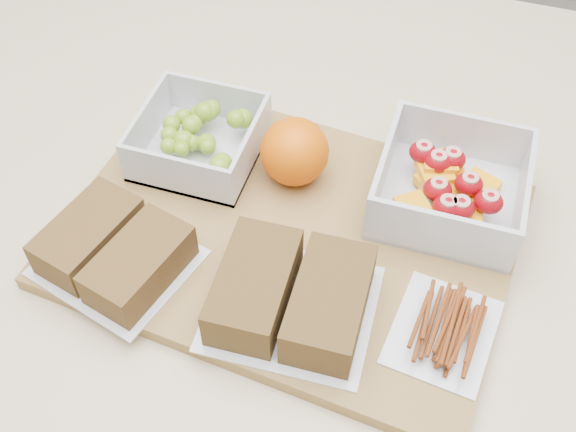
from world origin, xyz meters
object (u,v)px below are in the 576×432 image
at_px(sandwich_bag_left, 114,251).
at_px(pretzel_bag, 445,326).
at_px(orange, 294,152).
at_px(sandwich_bag_center, 291,295).
at_px(fruit_container, 450,188).
at_px(cutting_board, 289,235).
at_px(grape_container, 200,138).

distance_m(sandwich_bag_left, pretzel_bag, 0.30).
height_order(orange, sandwich_bag_center, orange).
relative_size(fruit_container, pretzel_bag, 1.25).
bearing_deg(cutting_board, sandwich_bag_left, -143.38).
bearing_deg(grape_container, fruit_container, 1.96).
relative_size(sandwich_bag_left, sandwich_bag_center, 1.04).
distance_m(fruit_container, pretzel_bag, 0.15).
xyz_separation_m(cutting_board, sandwich_bag_center, (0.03, -0.08, 0.03)).
bearing_deg(cutting_board, grape_container, 154.19).
bearing_deg(cutting_board, orange, 108.21).
distance_m(grape_container, sandwich_bag_center, 0.21).
bearing_deg(sandwich_bag_center, cutting_board, 109.07).
xyz_separation_m(cutting_board, fruit_container, (0.14, 0.08, 0.03)).
relative_size(fruit_container, sandwich_bag_center, 0.92).
xyz_separation_m(cutting_board, pretzel_bag, (0.16, -0.07, 0.02)).
xyz_separation_m(fruit_container, orange, (-0.16, -0.01, 0.01)).
xyz_separation_m(cutting_board, grape_container, (-0.12, 0.07, 0.03)).
bearing_deg(orange, fruit_container, 3.49).
distance_m(fruit_container, orange, 0.16).
bearing_deg(orange, grape_container, 179.64).
distance_m(grape_container, pretzel_bag, 0.31).
xyz_separation_m(grape_container, fruit_container, (0.26, 0.01, 0.00)).
relative_size(grape_container, sandwich_bag_center, 0.79).
distance_m(grape_container, orange, 0.10).
height_order(orange, pretzel_bag, orange).
height_order(sandwich_bag_left, pretzel_bag, sandwich_bag_left).
relative_size(cutting_board, orange, 6.05).
relative_size(cutting_board, sandwich_bag_left, 2.67).
height_order(cutting_board, sandwich_bag_center, sandwich_bag_center).
distance_m(sandwich_bag_center, pretzel_bag, 0.13).
bearing_deg(sandwich_bag_center, grape_container, 133.55).
bearing_deg(cutting_board, fruit_container, 35.15).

